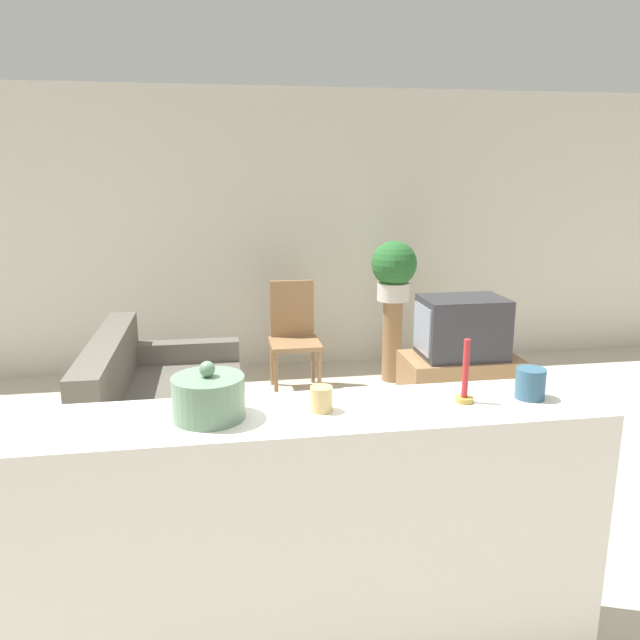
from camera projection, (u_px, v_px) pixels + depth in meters
The scene contains 13 objects.
ground_plane at pixel (290, 573), 3.09m from camera, with size 14.00×14.00×0.00m, color beige.
wall_back at pixel (247, 232), 6.06m from camera, with size 9.00×0.06×2.70m.
couch at pixel (164, 416), 4.30m from camera, with size 0.99×1.67×0.85m.
tv_stand at pixel (459, 389), 4.89m from camera, with size 0.88×0.51×0.54m.
television at pixel (462, 327), 4.77m from camera, with size 0.64×0.44×0.46m.
wooden_chair at pixel (294, 332), 5.60m from camera, with size 0.44×0.44×0.97m.
plant_stand at pixel (392, 341), 5.83m from camera, with size 0.18×0.18×0.77m.
potted_plant at pixel (394, 268), 5.67m from camera, with size 0.42×0.42×0.55m.
foreground_counter at pixel (306, 544), 2.39m from camera, with size 2.25×0.44×1.09m.
decorative_bowl at pixel (208, 397), 2.19m from camera, with size 0.26×0.26×0.21m.
candle_jar at pixel (321, 399), 2.26m from camera, with size 0.08×0.08×0.09m.
candlestick at pixel (465, 382), 2.34m from camera, with size 0.07×0.07×0.25m.
coffee_tin at pixel (530, 383), 2.39m from camera, with size 0.11×0.11×0.12m.
Camera 1 is at (-0.29, -2.69, 1.95)m, focal length 35.00 mm.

